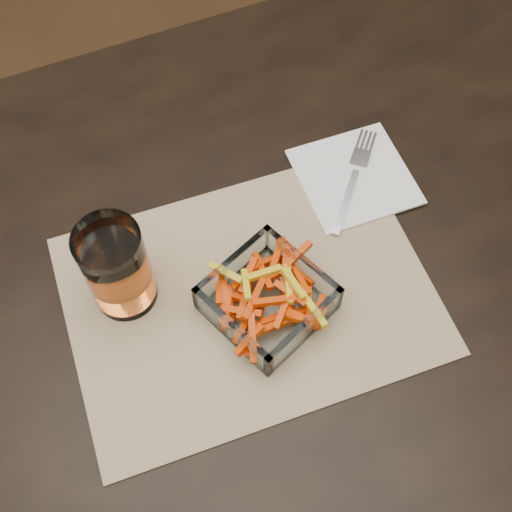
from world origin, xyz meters
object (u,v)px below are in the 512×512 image
object	(u,v)px
glass_bowl	(267,300)
fork	(354,176)
tumbler	(118,270)
dining_table	(228,301)

from	to	relation	value
glass_bowl	fork	world-z (taller)	glass_bowl
glass_bowl	tumbler	distance (m)	0.18
glass_bowl	tumbler	world-z (taller)	tumbler
dining_table	tumbler	size ratio (longest dim) A/B	11.74
tumbler	fork	size ratio (longest dim) A/B	0.92
tumbler	fork	world-z (taller)	tumbler
dining_table	glass_bowl	distance (m)	0.13
dining_table	tumbler	distance (m)	0.20
glass_bowl	tumbler	xyz separation A→B (m)	(-0.15, 0.09, 0.04)
glass_bowl	fork	size ratio (longest dim) A/B	1.13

